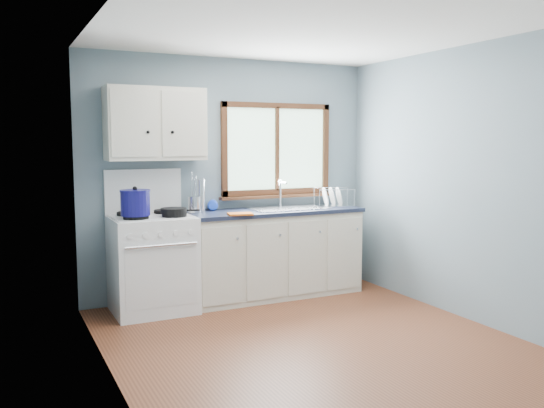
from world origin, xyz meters
name	(u,v)px	position (x,y,z in m)	size (l,w,h in m)	color
floor	(315,345)	(0.00, 0.00, -0.01)	(3.20, 3.60, 0.02)	brown
ceiling	(318,26)	(0.00, 0.00, 2.51)	(3.20, 3.60, 0.02)	white
wall_back	(231,177)	(0.00, 1.81, 1.25)	(3.20, 0.02, 2.50)	slate
wall_front	(497,217)	(0.00, -1.81, 1.25)	(3.20, 0.02, 2.50)	slate
wall_left	(107,199)	(-1.61, 0.00, 1.25)	(0.02, 3.60, 2.50)	slate
wall_right	(469,184)	(1.61, 0.00, 1.25)	(0.02, 3.60, 2.50)	slate
gas_range	(152,261)	(-0.95, 1.47, 0.49)	(0.76, 0.69, 1.36)	white
base_cabinets	(273,257)	(0.36, 1.49, 0.41)	(1.85, 0.60, 0.88)	beige
countertop	(273,211)	(0.36, 1.49, 0.90)	(1.89, 0.64, 0.04)	black
sink	(289,214)	(0.54, 1.49, 0.86)	(0.84, 0.46, 0.44)	silver
window	(277,156)	(0.54, 1.77, 1.48)	(1.36, 0.10, 1.03)	#9EC6A8
upper_cabinets	(156,124)	(-0.85, 1.63, 1.80)	(0.95, 0.35, 0.70)	beige
skillet	(174,211)	(-0.77, 1.32, 0.98)	(0.39, 0.30, 0.05)	black
stockpot	(135,202)	(-1.13, 1.32, 1.08)	(0.32, 0.32, 0.27)	#0E0C53
utensil_crock	(195,204)	(-0.48, 1.58, 1.01)	(0.15, 0.15, 0.41)	silver
thermos	(201,196)	(-0.40, 1.62, 1.09)	(0.08, 0.08, 0.33)	silver
soap_bottle	(213,197)	(-0.26, 1.65, 1.06)	(0.11, 0.11, 0.28)	blue
dish_towel	(240,214)	(-0.13, 1.23, 0.93)	(0.24, 0.17, 0.02)	#CF5B16
dish_rack	(333,201)	(1.08, 1.48, 0.98)	(0.48, 0.42, 0.21)	silver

